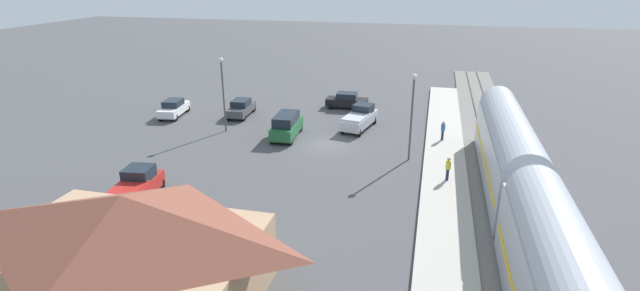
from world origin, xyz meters
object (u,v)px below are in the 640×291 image
Objects in this scene: station_building at (129,247)px; sedan_white at (174,108)px; pickup_red at (134,189)px; sedan_charcoal at (241,108)px; light_pole_near_platform at (412,106)px; pickup_silver at (360,118)px; light_pole_lot_center at (223,85)px; pedestrian_on_platform at (448,167)px; pedestrian_waiting_far at (443,129)px; sedan_black at (347,100)px; suv_green at (286,125)px.

station_building reaches higher than sedan_white.
station_building reaches higher than pickup_red.
sedan_charcoal is 0.66× the size of light_pole_near_platform.
pickup_silver is 9.40m from light_pole_near_platform.
pickup_silver is at bearing 175.05° from sedan_charcoal.
pickup_red is (-0.89, 20.02, 0.15)m from sedan_charcoal.
light_pole_lot_center is (17.29, -3.21, -0.02)m from light_pole_near_platform.
pedestrian_on_platform is 0.30× the size of pickup_red.
sedan_black is (10.20, -9.04, -0.40)m from pedestrian_waiting_far.
station_building is 2.14× the size of pickup_silver.
station_building reaches higher than pickup_silver.
sedan_black is at bearing -69.17° from pickup_silver.
pedestrian_on_platform is 24.00m from sedan_charcoal.
pedestrian_on_platform is 21.31m from pickup_red.
pickup_silver is (-6.07, -27.31, -1.73)m from station_building.
sedan_white is (27.12, -1.82, -0.40)m from pedestrian_waiting_far.
station_building is at bearing 89.85° from suv_green.
light_pole_lot_center is at bearing -3.56° from suv_green.
pickup_red is at bearing 112.76° from sedan_white.
pickup_red reaches higher than sedan_white.
station_building is 34.09m from sedan_black.
pedestrian_on_platform reaches higher than sedan_black.
light_pole_near_platform reaches higher than pickup_silver.
pedestrian_waiting_far is 13.64m from sedan_black.
pickup_silver is at bearing -144.65° from suv_green.
sedan_black is at bearing -60.81° from light_pole_near_platform.
pickup_red is 27.10m from sedan_black.
station_building reaches higher than suv_green.
light_pole_near_platform reaches higher than station_building.
sedan_charcoal is at bearing -165.34° from sedan_white.
sedan_charcoal is (12.64, -1.09, -0.15)m from pickup_silver.
pedestrian_waiting_far is (-13.79, -24.82, -1.47)m from station_building.
station_building is 2.64× the size of sedan_charcoal.
station_building is at bearing 104.56° from light_pole_lot_center.
light_pole_near_platform is (2.93, -3.97, 3.18)m from pedestrian_on_platform.
light_pole_lot_center is (20.21, -7.18, 3.15)m from pedestrian_on_platform.
pickup_silver reaches higher than sedan_charcoal.
station_building is 21.58m from pedestrian_on_platform.
sedan_charcoal is (-6.77, -1.77, 0.00)m from sedan_white.
station_building is 7.12× the size of pedestrian_waiting_far.
pickup_silver reaches higher than sedan_white.
pickup_red is 1.24× the size of sedan_black.
sedan_white is at bearing 23.11° from sedan_black.
light_pole_near_platform is at bearing 125.87° from pickup_silver.
pedestrian_waiting_far is at bearing 138.47° from sedan_black.
suv_green is 15.75m from pickup_red.
pickup_red is at bearing 21.66° from pedestrian_on_platform.
suv_green reaches higher than sedan_charcoal.
light_pole_lot_center reaches higher than suv_green.
suv_green is (14.07, -6.80, -0.13)m from pedestrian_on_platform.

